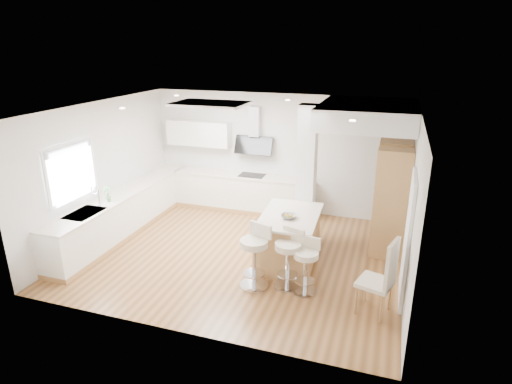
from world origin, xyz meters
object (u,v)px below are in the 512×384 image
at_px(bar_stool_b, 289,255).
at_px(dining_chair, 383,276).
at_px(peninsula, 290,238).
at_px(bar_stool_a, 255,253).
at_px(bar_stool_c, 306,263).

distance_m(bar_stool_b, dining_chair, 1.55).
height_order(peninsula, bar_stool_a, bar_stool_a).
distance_m(peninsula, bar_stool_b, 0.87).
bearing_deg(bar_stool_b, bar_stool_c, 3.19).
bearing_deg(dining_chair, bar_stool_a, -168.39).
xyz_separation_m(bar_stool_b, dining_chair, (1.51, -0.35, 0.09)).
height_order(peninsula, bar_stool_b, bar_stool_b).
relative_size(peninsula, bar_stool_b, 1.56).
xyz_separation_m(bar_stool_c, dining_chair, (1.20, -0.26, 0.13)).
bearing_deg(bar_stool_c, dining_chair, -4.20).
relative_size(peninsula, bar_stool_a, 1.46).
bearing_deg(bar_stool_a, peninsula, 90.80).
bearing_deg(dining_chair, bar_stool_c, -175.64).
xyz_separation_m(peninsula, bar_stool_c, (0.50, -0.93, 0.05)).
bearing_deg(bar_stool_b, bar_stool_a, -144.21).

